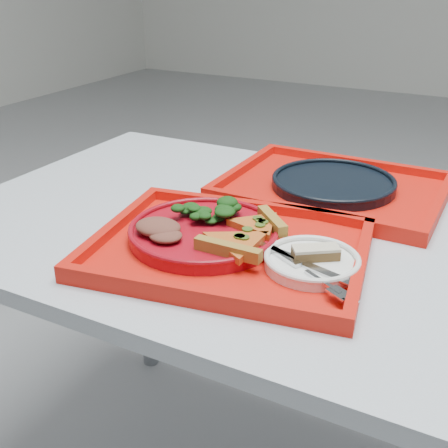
{
  "coord_description": "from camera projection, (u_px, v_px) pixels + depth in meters",
  "views": [
    {
      "loc": [
        0.18,
        -0.89,
        1.2
      ],
      "look_at": [
        -0.23,
        -0.09,
        0.78
      ],
      "focal_mm": 45.0,
      "sensor_mm": 36.0,
      "label": 1
    }
  ],
  "objects": [
    {
      "name": "side_plate",
      "position": [
        312.0,
        264.0,
        0.88
      ],
      "size": [
        0.15,
        0.15,
        0.01
      ],
      "primitive_type": "cylinder",
      "color": "white",
      "rests_on": "tray_main"
    },
    {
      "name": "salad_heap",
      "position": [
        207.0,
        206.0,
        1.01
      ],
      "size": [
        0.09,
        0.08,
        0.04
      ],
      "primitive_type": "ellipsoid",
      "color": "black",
      "rests_on": "dinner_plate"
    },
    {
      "name": "navy_plate",
      "position": [
        333.0,
        184.0,
        1.19
      ],
      "size": [
        0.26,
        0.26,
        0.02
      ],
      "primitive_type": "cylinder",
      "color": "black",
      "rests_on": "tray_far"
    },
    {
      "name": "pizza_slice_b",
      "position": [
        257.0,
        223.0,
        0.97
      ],
      "size": [
        0.14,
        0.14,
        0.02
      ],
      "primitive_type": null,
      "rotation": [
        0.0,
        0.0,
        3.94
      ],
      "color": "orange",
      "rests_on": "dinner_plate"
    },
    {
      "name": "table",
      "position": [
        361.0,
        282.0,
        1.01
      ],
      "size": [
        1.6,
        0.8,
        0.75
      ],
      "color": "#A7B1BB",
      "rests_on": "ground"
    },
    {
      "name": "tray_main",
      "position": [
        230.0,
        251.0,
        0.95
      ],
      "size": [
        0.5,
        0.42,
        0.01
      ],
      "primitive_type": "cube",
      "rotation": [
        0.0,
        0.0,
        0.17
      ],
      "color": "red",
      "rests_on": "table"
    },
    {
      "name": "dessert_bar",
      "position": [
        316.0,
        253.0,
        0.88
      ],
      "size": [
        0.08,
        0.07,
        0.02
      ],
      "rotation": [
        0.0,
        0.0,
        0.61
      ],
      "color": "#463017",
      "rests_on": "side_plate"
    },
    {
      "name": "dinner_plate",
      "position": [
        204.0,
        234.0,
        0.97
      ],
      "size": [
        0.26,
        0.26,
        0.02
      ],
      "primitive_type": "cylinder",
      "color": "maroon",
      "rests_on": "tray_main"
    },
    {
      "name": "knife",
      "position": [
        306.0,
        264.0,
        0.86
      ],
      "size": [
        0.18,
        0.07,
        0.01
      ],
      "primitive_type": "cube",
      "rotation": [
        0.0,
        0.0,
        -0.28
      ],
      "color": "silver",
      "rests_on": "side_plate"
    },
    {
      "name": "tray_far",
      "position": [
        333.0,
        190.0,
        1.2
      ],
      "size": [
        0.45,
        0.35,
        0.01
      ],
      "primitive_type": "cube",
      "rotation": [
        0.0,
        0.0,
        -0.01
      ],
      "color": "red",
      "rests_on": "table"
    },
    {
      "name": "meat_portion",
      "position": [
        158.0,
        227.0,
        0.95
      ],
      "size": [
        0.08,
        0.07,
        0.02
      ],
      "primitive_type": "ellipsoid",
      "color": "brown",
      "rests_on": "dinner_plate"
    },
    {
      "name": "fork",
      "position": [
        305.0,
        270.0,
        0.84
      ],
      "size": [
        0.17,
        0.11,
        0.01
      ],
      "primitive_type": "cube",
      "rotation": [
        0.0,
        0.0,
        -0.52
      ],
      "color": "silver",
      "rests_on": "side_plate"
    },
    {
      "name": "pizza_slice_a",
      "position": [
        237.0,
        241.0,
        0.9
      ],
      "size": [
        0.11,
        0.13,
        0.02
      ],
      "primitive_type": null,
      "rotation": [
        0.0,
        0.0,
        1.56
      ],
      "color": "orange",
      "rests_on": "dinner_plate"
    }
  ]
}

